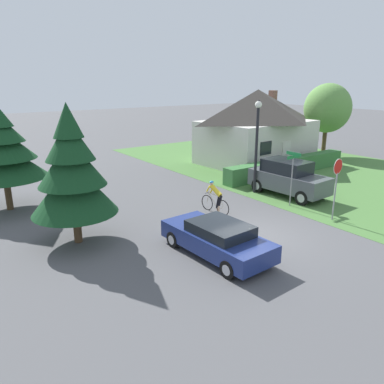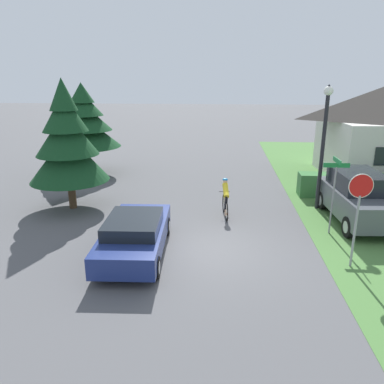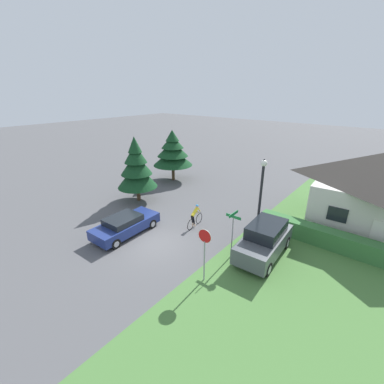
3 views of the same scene
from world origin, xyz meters
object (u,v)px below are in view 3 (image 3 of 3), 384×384
at_px(conifer_tall_near, 136,168).
at_px(conifer_tall_far, 173,152).
at_px(sedan_left_lane, 125,225).
at_px(cyclist, 195,217).
at_px(street_name_sign, 233,227).
at_px(parked_suv_right, 264,240).
at_px(stop_sign, 205,245).
at_px(street_lamp, 261,191).

height_order(conifer_tall_near, conifer_tall_far, conifer_tall_near).
relative_size(sedan_left_lane, conifer_tall_far, 0.88).
bearing_deg(cyclist, street_name_sign, -116.86).
distance_m(parked_suv_right, conifer_tall_near, 11.89).
xyz_separation_m(stop_sign, conifer_tall_near, (-10.36, 4.49, 0.84)).
bearing_deg(conifer_tall_far, street_lamp, -22.83).
relative_size(street_name_sign, conifer_tall_far, 0.54).
bearing_deg(street_name_sign, stop_sign, -90.71).
distance_m(parked_suv_right, conifer_tall_far, 14.78).
bearing_deg(conifer_tall_near, sedan_left_lane, -48.23).
bearing_deg(street_lamp, conifer_tall_far, 157.17).
xyz_separation_m(stop_sign, conifer_tall_far, (-11.76, 10.32, 0.98)).
distance_m(street_lamp, street_name_sign, 3.07).
bearing_deg(sedan_left_lane, cyclist, -41.15).
relative_size(cyclist, conifer_tall_far, 0.36).
relative_size(sedan_left_lane, stop_sign, 1.59).
bearing_deg(stop_sign, sedan_left_lane, -6.83).
distance_m(parked_suv_right, stop_sign, 4.18).
relative_size(sedan_left_lane, cyclist, 2.46).
xyz_separation_m(street_lamp, conifer_tall_far, (-11.99, 5.05, -0.24)).
bearing_deg(street_lamp, street_name_sign, -94.13).
bearing_deg(street_name_sign, cyclist, 159.11).
height_order(parked_suv_right, conifer_tall_near, conifer_tall_near).
bearing_deg(sedan_left_lane, stop_sign, -95.43).
bearing_deg(parked_suv_right, sedan_left_lane, 110.41).
height_order(parked_suv_right, street_name_sign, street_name_sign).
bearing_deg(stop_sign, parked_suv_right, -113.63).
distance_m(street_name_sign, conifer_tall_far, 14.19).
bearing_deg(sedan_left_lane, conifer_tall_near, 39.11).
distance_m(stop_sign, street_lamp, 5.42).
distance_m(street_name_sign, conifer_tall_near, 10.62).
xyz_separation_m(cyclist, parked_suv_right, (5.11, -0.14, 0.25)).
distance_m(sedan_left_lane, parked_suv_right, 8.73).
bearing_deg(conifer_tall_near, stop_sign, -23.43).
relative_size(street_lamp, conifer_tall_near, 0.95).
bearing_deg(sedan_left_lane, street_lamp, -56.85).
distance_m(cyclist, stop_sign, 5.60).
relative_size(parked_suv_right, conifer_tall_far, 0.87).
bearing_deg(sedan_left_lane, street_name_sign, -74.46).
xyz_separation_m(conifer_tall_near, conifer_tall_far, (-1.40, 5.83, 0.13)).
bearing_deg(street_lamp, parked_suv_right, -52.29).
height_order(sedan_left_lane, conifer_tall_far, conifer_tall_far).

